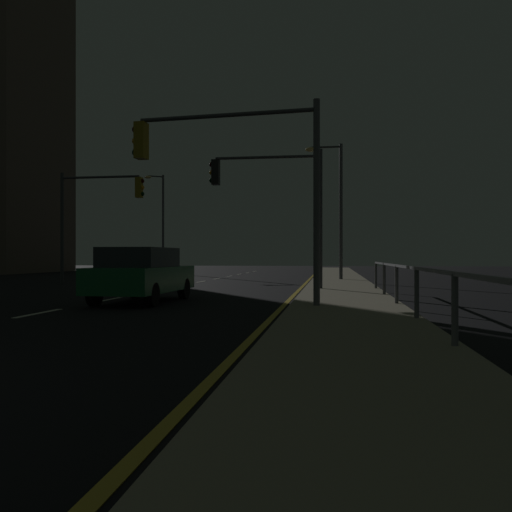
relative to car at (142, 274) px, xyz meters
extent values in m
plane|color=black|center=(-1.30, 5.20, -0.82)|extent=(112.00, 112.00, 0.00)
cube|color=gray|center=(5.77, 5.20, -0.75)|extent=(2.78, 77.00, 0.14)
cube|color=silver|center=(-1.30, -3.30, -0.82)|extent=(0.14, 2.00, 0.01)
cube|color=silver|center=(-1.30, 0.70, -0.82)|extent=(0.14, 2.00, 0.01)
cube|color=silver|center=(-1.30, 4.70, -0.82)|extent=(0.14, 2.00, 0.01)
cube|color=silver|center=(-1.30, 8.70, -0.82)|extent=(0.14, 2.00, 0.01)
cube|color=silver|center=(-1.30, 12.70, -0.82)|extent=(0.14, 2.00, 0.01)
cube|color=silver|center=(-1.30, 16.70, -0.82)|extent=(0.14, 2.00, 0.01)
cube|color=silver|center=(-1.30, 20.70, -0.82)|extent=(0.14, 2.00, 0.01)
cube|color=silver|center=(-1.30, 24.70, -0.82)|extent=(0.14, 2.00, 0.01)
cube|color=silver|center=(-1.30, 28.70, -0.82)|extent=(0.14, 2.00, 0.01)
cube|color=silver|center=(-1.30, 32.70, -0.82)|extent=(0.14, 2.00, 0.01)
cube|color=gold|center=(4.13, 10.20, -0.82)|extent=(0.14, 53.00, 0.01)
cube|color=#14592D|center=(0.00, 0.07, -0.15)|extent=(1.96, 4.45, 0.70)
cube|color=#1E2328|center=(-0.01, -0.18, 0.47)|extent=(1.68, 2.51, 0.55)
cylinder|color=black|center=(-0.75, 1.50, -0.50)|extent=(0.24, 0.65, 0.64)
cylinder|color=black|center=(0.85, 1.45, -0.50)|extent=(0.24, 0.65, 0.64)
cylinder|color=black|center=(-0.84, -1.32, -0.50)|extent=(0.24, 0.65, 0.64)
cylinder|color=black|center=(0.76, -1.37, -0.50)|extent=(0.24, 0.65, 0.64)
cylinder|color=#38383D|center=(4.98, 5.29, 1.89)|extent=(0.16, 0.16, 5.14)
cylinder|color=#38383D|center=(3.01, 5.30, 4.21)|extent=(3.94, 0.13, 0.11)
cube|color=black|center=(1.04, 5.31, 3.69)|extent=(0.28, 0.34, 0.95)
sphere|color=black|center=(0.88, 5.31, 3.99)|extent=(0.20, 0.20, 0.20)
sphere|color=orange|center=(0.88, 5.31, 3.69)|extent=(0.20, 0.20, 0.20)
sphere|color=black|center=(0.88, 5.31, 3.39)|extent=(0.20, 0.20, 0.20)
cylinder|color=#2D3033|center=(-7.29, 9.48, 1.82)|extent=(0.16, 0.16, 5.29)
cylinder|color=#38383D|center=(-5.37, 9.44, 4.22)|extent=(3.83, 0.19, 0.11)
cube|color=olive|center=(-3.46, 9.40, 3.69)|extent=(0.29, 0.35, 0.95)
sphere|color=black|center=(-3.30, 9.40, 3.99)|extent=(0.20, 0.20, 0.20)
sphere|color=orange|center=(-3.30, 9.40, 3.69)|extent=(0.20, 0.20, 0.20)
sphere|color=black|center=(-3.30, 9.40, 3.39)|extent=(0.20, 0.20, 0.20)
cylinder|color=#4C4C51|center=(5.04, -1.87, 1.80)|extent=(0.16, 0.16, 4.97)
cylinder|color=#38383D|center=(2.76, -1.63, 4.04)|extent=(4.57, 0.59, 0.11)
cube|color=olive|center=(0.48, -1.39, 3.51)|extent=(0.31, 0.37, 0.95)
sphere|color=black|center=(0.33, -1.38, 3.81)|extent=(0.20, 0.20, 0.20)
sphere|color=orange|center=(0.33, -1.38, 3.51)|extent=(0.20, 0.20, 0.20)
sphere|color=black|center=(0.33, -1.38, 3.21)|extent=(0.20, 0.20, 0.20)
cylinder|color=#4C4C51|center=(5.87, 13.78, 2.83)|extent=(0.18, 0.18, 7.03)
cylinder|color=#2D3033|center=(5.09, 13.79, 6.20)|extent=(1.57, 0.13, 0.10)
ellipsoid|color=#F9D172|center=(4.30, 13.81, 6.10)|extent=(0.56, 0.36, 0.24)
cylinder|color=#4C4C51|center=(-7.99, 27.56, 3.10)|extent=(0.18, 0.18, 7.84)
cylinder|color=#2D3033|center=(-8.50, 27.22, 6.87)|extent=(1.08, 0.77, 0.10)
ellipsoid|color=#F9D172|center=(-9.01, 26.88, 6.77)|extent=(0.56, 0.36, 0.24)
cylinder|color=#59595E|center=(7.02, -7.67, -0.21)|extent=(0.09, 0.09, 0.95)
cylinder|color=#59595E|center=(7.02, -4.35, -0.21)|extent=(0.09, 0.09, 0.95)
cylinder|color=#59595E|center=(7.02, -1.03, -0.21)|extent=(0.09, 0.09, 0.95)
cylinder|color=#59595E|center=(7.02, 2.29, -0.21)|extent=(0.09, 0.09, 0.95)
cylinder|color=#59595E|center=(7.02, 5.61, -0.21)|extent=(0.09, 0.09, 0.95)
cube|color=slate|center=(7.02, -4.35, 0.27)|extent=(0.06, 19.91, 0.06)
camera|label=1|loc=(5.41, -15.26, 0.50)|focal=38.85mm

